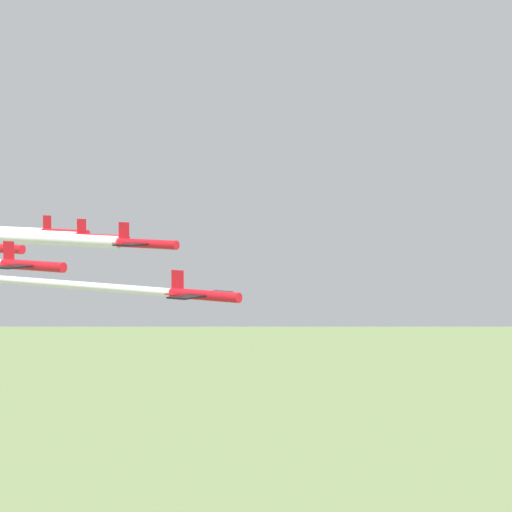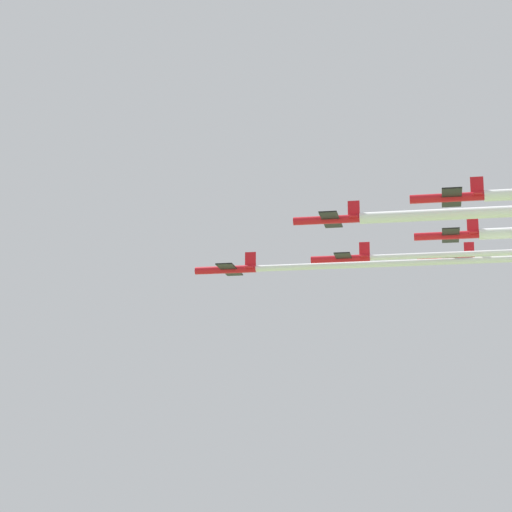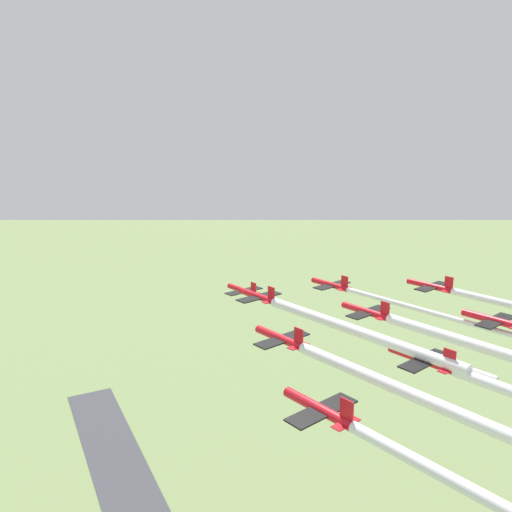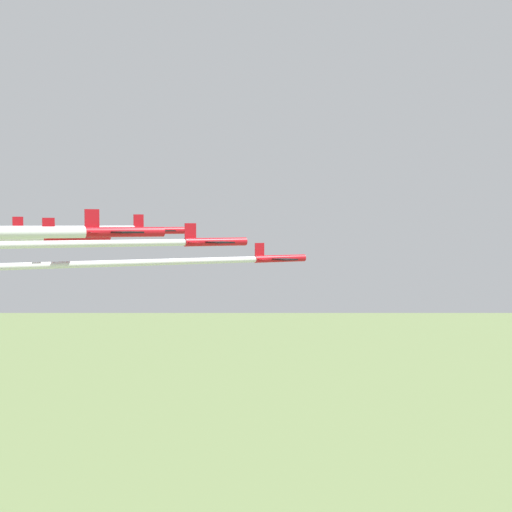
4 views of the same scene
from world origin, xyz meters
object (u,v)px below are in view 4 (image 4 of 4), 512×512
jet_5 (122,232)px  jet_1 (159,230)px  jet_3 (40,232)px  jet_0 (278,258)px  jet_4 (74,236)px  jet_2 (213,242)px

jet_5 → jet_1: bearing=150.5°
jet_3 → jet_5: bearing=0.0°
jet_5 → jet_0: bearing=120.5°
jet_0 → jet_4: (-24.94, 11.57, 3.21)m
jet_2 → jet_4: size_ratio=1.00×
jet_2 → jet_5: jet_5 is taller
jet_0 → jet_3: bearing=-120.5°
jet_2 → jet_4: 15.96m
jet_0 → jet_5: (-31.74, -3.10, 3.90)m
jet_0 → jet_3: jet_3 is taller
jet_1 → jet_4: size_ratio=1.00×
jet_1 → jet_4: bearing=-59.5°
jet_4 → jet_5: size_ratio=1.00×
jet_0 → jet_5: 32.13m
jet_1 → jet_2: 16.21m
jet_2 → jet_5: size_ratio=1.00×
jet_0 → jet_2: jet_2 is taller
jet_1 → jet_3: (-9.06, 13.12, -0.30)m
jet_2 → jet_3: (-2.26, 27.79, 0.86)m
jet_4 → jet_3: bearing=180.0°
jet_2 → jet_1: bearing=-180.0°
jet_4 → jet_1: bearing=120.5°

